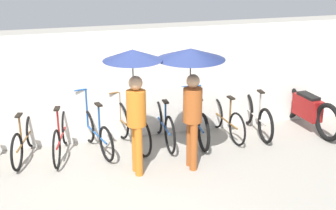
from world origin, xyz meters
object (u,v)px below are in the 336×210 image
Objects in this scene: parked_bicycle_5 at (163,124)px; pedestrian_center at (191,72)px; motorcycle at (307,109)px; parked_bicycle_8 at (255,116)px; parked_bicycle_2 at (61,136)px; pedestrian_leading at (134,79)px; parked_bicycle_7 at (226,119)px; parked_bicycle_3 at (97,133)px; parked_bicycle_6 at (196,122)px; parked_bicycle_1 at (24,139)px; parked_bicycle_4 at (131,127)px.

pedestrian_center is at bearing -168.94° from parked_bicycle_5.
parked_bicycle_5 is at bearing 83.22° from motorcycle.
parked_bicycle_8 is at bearing -89.75° from parked_bicycle_5.
pedestrian_leading reaches higher than parked_bicycle_2.
parked_bicycle_7 is (3.24, 0.03, -0.02)m from parked_bicycle_2.
parked_bicycle_5 is 0.99× the size of parked_bicycle_8.
pedestrian_leading reaches higher than motorcycle.
parked_bicycle_6 is at bearing -104.65° from parked_bicycle_3.
parked_bicycle_1 is 1.94m from parked_bicycle_4.
parked_bicycle_4 is 1.94m from parked_bicycle_7.
parked_bicycle_3 is 0.91× the size of parked_bicycle_6.
parked_bicycle_1 is at bearing 92.83° from parked_bicycle_8.
parked_bicycle_6 reaches higher than motorcycle.
parked_bicycle_6 is (0.65, -0.08, 0.00)m from parked_bicycle_5.
pedestrian_center is (1.49, -1.03, 1.34)m from parked_bicycle_3.
pedestrian_leading is 1.01× the size of pedestrian_center.
parked_bicycle_7 is (3.88, -0.04, -0.00)m from parked_bicycle_1.
motorcycle is at bearing 17.72° from pedestrian_center.
motorcycle is (5.02, -0.06, 0.06)m from parked_bicycle_2.
parked_bicycle_6 is 1.30m from parked_bicycle_8.
parked_bicycle_6 reaches higher than parked_bicycle_8.
pedestrian_center is (0.20, -1.08, 1.32)m from parked_bicycle_5.
pedestrian_leading reaches higher than pedestrian_center.
motorcycle is at bearing -104.29° from parked_bicycle_3.
motorcycle is (4.37, -0.05, 0.07)m from parked_bicycle_3.
parked_bicycle_8 is (3.89, 0.02, -0.01)m from parked_bicycle_2.
parked_bicycle_4 is 0.65m from parked_bicycle_5.
motorcycle is at bearing -77.67° from parked_bicycle_1.
parked_bicycle_1 reaches higher than parked_bicycle_6.
parked_bicycle_7 is 0.76× the size of motorcycle.
parked_bicycle_3 is at bearing 114.01° from pedestrian_leading.
parked_bicycle_7 is at bearing -80.54° from parked_bicycle_6.
parked_bicycle_1 is 3.88m from parked_bicycle_7.
parked_bicycle_1 is 5.66m from motorcycle.
parked_bicycle_1 is 0.95× the size of parked_bicycle_2.
parked_bicycle_2 reaches higher than parked_bicycle_6.
parked_bicycle_6 is 0.82× the size of motorcycle.
parked_bicycle_2 is 1.29m from parked_bicycle_4.
parked_bicycle_3 is at bearing -79.22° from parked_bicycle_2.
parked_bicycle_3 is 1.71m from pedestrian_leading.
parked_bicycle_8 is at bearing -78.12° from parked_bicycle_2.
parked_bicycle_1 is at bearing 157.16° from pedestrian_center.
parked_bicycle_3 is 3.24m from parked_bicycle_8.
pedestrian_center reaches higher than parked_bicycle_6.
parked_bicycle_3 is at bearing 93.93° from parked_bicycle_8.
parked_bicycle_5 is 0.65m from parked_bicycle_6.
parked_bicycle_7 is at bearing -103.17° from parked_bicycle_4.
parked_bicycle_4 is 1.60m from pedestrian_leading.
parked_bicycle_1 is 0.78× the size of pedestrian_center.
parked_bicycle_8 is 2.44m from pedestrian_center.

